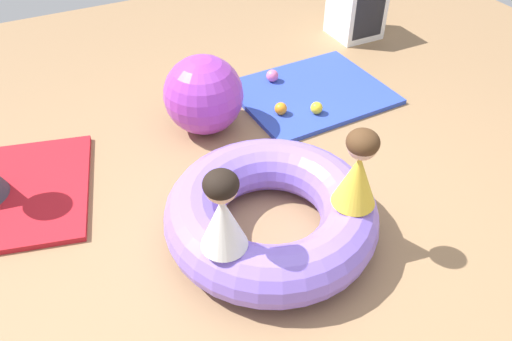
{
  "coord_description": "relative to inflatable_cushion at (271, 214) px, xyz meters",
  "views": [
    {
      "loc": [
        -1.06,
        -1.79,
        2.28
      ],
      "look_at": [
        -0.05,
        0.23,
        0.35
      ],
      "focal_mm": 35.19,
      "sensor_mm": 36.0,
      "label": 1
    }
  ],
  "objects": [
    {
      "name": "play_ball_yellow",
      "position": [
        0.91,
        0.95,
        -0.08
      ],
      "size": [
        0.1,
        0.1,
        0.1
      ],
      "primitive_type": "sphere",
      "color": "yellow",
      "rests_on": "gym_mat_far_left"
    },
    {
      "name": "exercise_ball_large",
      "position": [
        0.07,
        1.2,
        0.13
      ],
      "size": [
        0.6,
        0.6,
        0.6
      ],
      "primitive_type": "sphere",
      "color": "purple",
      "rests_on": "ground"
    },
    {
      "name": "play_ball_pink",
      "position": [
        0.83,
        1.54,
        -0.08
      ],
      "size": [
        0.11,
        0.11,
        0.11
      ],
      "primitive_type": "sphere",
      "color": "pink",
      "rests_on": "gym_mat_far_left"
    },
    {
      "name": "gym_mat_far_left",
      "position": [
        1.05,
        1.25,
        -0.15
      ],
      "size": [
        1.26,
        1.04,
        0.04
      ],
      "primitive_type": "cube",
      "rotation": [
        0.0,
        0.0,
        0.04
      ],
      "color": "#2D47B7",
      "rests_on": "ground"
    },
    {
      "name": "child_in_yellow",
      "position": [
        0.37,
        -0.26,
        0.4
      ],
      "size": [
        0.31,
        0.31,
        0.48
      ],
      "rotation": [
        0.0,
        0.0,
        1.88
      ],
      "color": "yellow",
      "rests_on": "inflatable_cushion"
    },
    {
      "name": "child_in_white",
      "position": [
        -0.39,
        -0.23,
        0.4
      ],
      "size": [
        0.34,
        0.34,
        0.48
      ],
      "rotation": [
        0.0,
        0.0,
        5.58
      ],
      "color": "white",
      "rests_on": "inflatable_cushion"
    },
    {
      "name": "storage_cube",
      "position": [
        2.03,
        2.03,
        0.11
      ],
      "size": [
        0.44,
        0.44,
        0.56
      ],
      "color": "white",
      "rests_on": "ground"
    },
    {
      "name": "inflatable_cushion",
      "position": [
        0.0,
        0.0,
        0.0
      ],
      "size": [
        1.26,
        1.26,
        0.34
      ],
      "primitive_type": "torus",
      "color": "#8466E0",
      "rests_on": "ground"
    },
    {
      "name": "play_ball_orange",
      "position": [
        0.65,
        1.06,
        -0.08
      ],
      "size": [
        0.1,
        0.1,
        0.1
      ],
      "primitive_type": "sphere",
      "color": "orange",
      "rests_on": "gym_mat_far_left"
    },
    {
      "name": "ground_plane",
      "position": [
        0.05,
        -0.03,
        -0.17
      ],
      "size": [
        8.0,
        8.0,
        0.0
      ],
      "primitive_type": "plane",
      "color": "#93704C"
    }
  ]
}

